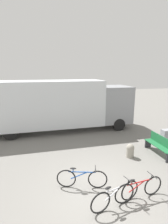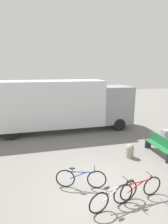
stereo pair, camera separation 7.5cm
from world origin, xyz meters
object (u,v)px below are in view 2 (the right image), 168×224
at_px(bicycle_middle, 114,196).
at_px(bicycle_far, 138,189).
at_px(park_bench, 160,145).
at_px(delivery_truck, 59,104).
at_px(utility_box, 168,136).
at_px(bicycle_near, 81,178).
at_px(bollard_near_bench, 130,150).

relative_size(bicycle_middle, bicycle_far, 0.97).
bearing_deg(park_bench, delivery_truck, 42.46).
bearing_deg(delivery_truck, utility_box, -31.73).
bearing_deg(bicycle_near, bicycle_middle, -37.42).
bearing_deg(bicycle_near, park_bench, 36.61).
distance_m(delivery_truck, bollard_near_bench, 5.55).
height_order(bicycle_near, bicycle_middle, same).
distance_m(delivery_truck, park_bench, 6.46).
distance_m(park_bench, bicycle_near, 4.47).
xyz_separation_m(delivery_truck, bicycle_far, (2.02, -7.04, -1.45)).
height_order(delivery_truck, bicycle_middle, delivery_truck).
distance_m(bicycle_middle, bollard_near_bench, 3.28).
distance_m(bicycle_near, bicycle_far, 1.87).
bearing_deg(bollard_near_bench, bicycle_middle, -123.08).
bearing_deg(park_bench, bollard_near_bench, 87.15).
bearing_deg(utility_box, bollard_near_bench, -156.86).
bearing_deg(bollard_near_bench, park_bench, 0.15).
distance_m(bicycle_middle, utility_box, 6.07).
bearing_deg(park_bench, utility_box, -50.36).
relative_size(bicycle_middle, bollard_near_bench, 2.62).
xyz_separation_m(bicycle_near, bollard_near_bench, (2.61, 1.71, -0.02)).
height_order(bicycle_middle, utility_box, bicycle_middle).
bearing_deg(bicycle_middle, park_bench, 22.93).
relative_size(bicycle_near, bicycle_middle, 1.01).
relative_size(bollard_near_bench, utility_box, 0.87).
xyz_separation_m(delivery_truck, bicycle_middle, (1.20, -7.19, -1.45)).
distance_m(delivery_truck, bicycle_near, 6.33).
bearing_deg(bicycle_middle, delivery_truck, 82.66).
xyz_separation_m(bicycle_near, bicycle_far, (1.65, -0.89, 0.00)).
xyz_separation_m(bicycle_far, bollard_near_bench, (0.97, 2.60, -0.02)).
height_order(delivery_truck, park_bench, delivery_truck).
height_order(bicycle_near, bollard_near_bench, bicycle_near).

